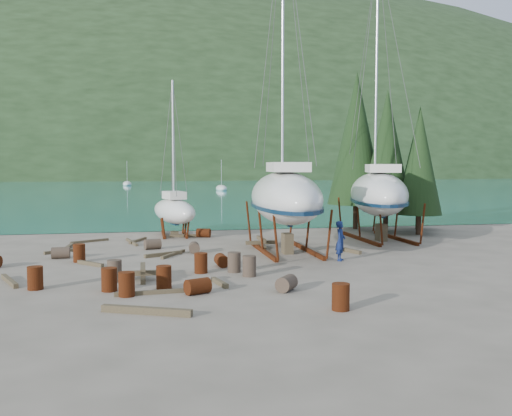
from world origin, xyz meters
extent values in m
plane|color=#62594D|center=(0.00, 0.00, 0.00)|extent=(600.00, 600.00, 0.00)
plane|color=#18787A|center=(0.00, 315.00, 0.01)|extent=(700.00, 700.00, 0.00)
ellipsoid|color=black|center=(0.00, 320.00, 0.00)|extent=(800.00, 360.00, 110.00)
cube|color=beige|center=(-20.00, 190.00, 2.00)|extent=(6.00, 5.00, 4.00)
cube|color=#A54C2D|center=(-20.00, 190.00, 4.80)|extent=(6.60, 5.60, 1.60)
cube|color=beige|center=(30.00, 190.00, 2.00)|extent=(6.00, 5.00, 4.00)
cube|color=#A54C2D|center=(30.00, 190.00, 4.80)|extent=(6.60, 5.60, 1.60)
cylinder|color=black|center=(12.50, 12.00, 0.80)|extent=(0.36, 0.36, 1.60)
cone|color=black|center=(12.50, 12.00, 5.80)|extent=(3.60, 3.60, 8.40)
cylinder|color=black|center=(14.00, 10.00, 0.68)|extent=(0.36, 0.36, 1.36)
cone|color=black|center=(14.00, 10.00, 4.93)|extent=(3.06, 3.06, 7.14)
cylinder|color=black|center=(11.00, 14.00, 0.92)|extent=(0.36, 0.36, 1.84)
cone|color=black|center=(11.00, 14.00, 6.67)|extent=(4.14, 4.14, 9.66)
cylinder|color=black|center=(15.50, 13.00, 0.72)|extent=(0.36, 0.36, 1.44)
cone|color=black|center=(15.50, 13.00, 5.22)|extent=(3.24, 3.24, 7.56)
ellipsoid|color=silver|center=(10.00, 80.00, 0.38)|extent=(2.00, 5.00, 1.40)
cylinder|color=silver|center=(10.00, 80.00, 3.23)|extent=(0.08, 0.08, 5.00)
ellipsoid|color=silver|center=(-8.00, 110.00, 0.38)|extent=(2.00, 5.00, 1.40)
cylinder|color=silver|center=(-8.00, 110.00, 3.23)|extent=(0.08, 0.08, 5.00)
ellipsoid|color=silver|center=(3.14, 4.13, 2.97)|extent=(4.71, 12.18, 2.77)
cube|color=#0A1F36|center=(3.14, 3.53, 2.03)|extent=(0.48, 2.15, 1.00)
cube|color=silver|center=(3.14, 3.53, 4.60)|extent=(2.27, 3.75, 0.50)
cylinder|color=silver|center=(3.14, 4.72, 11.58)|extent=(0.14, 0.14, 14.25)
cube|color=#622610|center=(1.93, 4.13, 0.10)|extent=(0.18, 6.53, 0.20)
cube|color=#622610|center=(4.35, 4.13, 0.10)|extent=(0.18, 6.53, 0.20)
cube|color=brown|center=(3.14, 3.53, 0.54)|extent=(0.50, 0.80, 1.08)
ellipsoid|color=silver|center=(10.14, 7.91, 2.91)|extent=(6.54, 11.91, 2.70)
cube|color=#0A1F36|center=(10.14, 7.34, 2.01)|extent=(0.84, 2.04, 1.00)
cube|color=silver|center=(10.14, 7.34, 4.51)|extent=(2.76, 3.82, 0.50)
cylinder|color=silver|center=(10.14, 8.49, 11.23)|extent=(0.14, 0.14, 13.73)
cube|color=#622610|center=(8.97, 7.91, 0.10)|extent=(0.18, 6.29, 0.20)
cube|color=#622610|center=(11.30, 7.91, 0.10)|extent=(0.18, 6.29, 0.20)
cube|color=brown|center=(10.14, 7.34, 0.53)|extent=(0.50, 0.80, 1.06)
ellipsoid|color=silver|center=(-2.36, 12.48, 1.65)|extent=(3.54, 6.73, 1.65)
cube|color=#0A1F36|center=(-2.36, 12.15, 1.28)|extent=(0.53, 1.18, 1.00)
cube|color=silver|center=(-2.36, 12.15, 2.73)|extent=(1.55, 2.14, 0.50)
cylinder|color=silver|center=(-2.36, 12.80, 6.44)|extent=(0.14, 0.14, 7.72)
cube|color=#622610|center=(-3.07, 12.48, 0.10)|extent=(0.18, 3.54, 0.20)
cube|color=#622610|center=(-1.65, 12.48, 0.10)|extent=(0.18, 3.54, 0.20)
cube|color=brown|center=(-2.36, 12.15, 0.16)|extent=(0.50, 0.80, 0.33)
imported|color=#121F50|center=(5.14, 0.81, 0.98)|extent=(0.77, 0.86, 1.96)
cylinder|color=#622610|center=(-8.41, -3.17, 0.44)|extent=(0.58, 0.58, 0.88)
cylinder|color=#2D2823|center=(0.85, -5.28, 0.29)|extent=(0.99, 1.05, 0.58)
cylinder|color=#622610|center=(-4.99, -5.01, 0.44)|extent=(0.58, 0.58, 0.88)
cylinder|color=#622610|center=(-0.53, 11.27, 0.29)|extent=(1.03, 0.86, 0.58)
cylinder|color=#2D2823|center=(-0.47, -1.15, 0.44)|extent=(0.58, 0.58, 0.88)
cylinder|color=#622610|center=(-0.83, 0.31, 0.29)|extent=(0.62, 0.91, 0.58)
cylinder|color=#622610|center=(1.88, -8.37, 0.44)|extent=(0.58, 0.58, 0.88)
cylinder|color=#622610|center=(-7.45, 2.91, 0.44)|extent=(0.58, 0.58, 0.88)
cylinder|color=#2D2823|center=(-3.88, 6.49, 0.29)|extent=(1.00, 0.80, 0.58)
cylinder|color=#622610|center=(-3.63, -3.96, 0.44)|extent=(0.58, 0.58, 0.88)
cylinder|color=#2D2823|center=(-1.72, 4.68, 0.29)|extent=(0.63, 0.91, 0.58)
cylinder|color=#622610|center=(-2.45, -5.15, 0.29)|extent=(1.04, 0.89, 0.58)
cylinder|color=#622610|center=(-5.65, -4.01, 0.44)|extent=(0.58, 0.58, 0.88)
cylinder|color=#622610|center=(-1.93, -1.09, 0.44)|extent=(0.58, 0.58, 0.88)
cylinder|color=#2D2823|center=(-8.49, 4.19, 0.29)|extent=(0.89, 0.60, 0.58)
cylinder|color=#2D2823|center=(-5.54, -2.23, 0.44)|extent=(0.58, 0.58, 0.88)
cylinder|color=#2D2823|center=(0.01, -2.22, 0.44)|extent=(0.58, 0.58, 0.88)
cube|color=brown|center=(-7.61, 10.23, 0.07)|extent=(2.19, 1.44, 0.14)
cube|color=brown|center=(6.53, 3.33, 0.10)|extent=(0.77, 1.89, 0.19)
cube|color=brown|center=(-8.53, 7.71, 0.09)|extent=(0.33, 2.14, 0.19)
cube|color=brown|center=(-4.14, -4.87, 0.07)|extent=(2.59, 0.39, 0.15)
cube|color=brown|center=(-6.84, 1.81, 0.09)|extent=(1.32, 1.42, 0.17)
cube|color=brown|center=(-1.80, 11.60, 0.10)|extent=(1.84, 0.35, 0.19)
cube|color=brown|center=(-1.45, -3.69, 0.09)|extent=(0.50, 1.61, 0.17)
cube|color=brown|center=(-3.38, 3.96, 0.09)|extent=(1.99, 1.22, 0.19)
cube|color=brown|center=(-4.72, 9.95, 0.08)|extent=(1.08, 2.23, 0.15)
cube|color=brown|center=(-2.87, 4.01, 0.08)|extent=(1.38, 2.35, 0.15)
cube|color=brown|center=(-9.65, -1.74, 0.09)|extent=(1.14, 2.38, 0.18)
cube|color=brown|center=(-5.08, 9.26, 0.07)|extent=(0.78, 2.89, 0.15)
cube|color=brown|center=(-4.31, -7.65, 0.11)|extent=(2.85, 1.46, 0.23)
cube|color=brown|center=(-8.64, 6.22, 0.08)|extent=(1.85, 1.35, 0.16)
cube|color=brown|center=(-4.41, -2.21, 0.10)|extent=(0.20, 1.80, 0.20)
cube|color=brown|center=(-4.41, -2.21, 0.30)|extent=(1.80, 0.20, 0.20)
cube|color=brown|center=(-4.41, -2.21, 0.50)|extent=(0.20, 1.80, 0.20)
cube|color=brown|center=(2.21, 5.90, 0.10)|extent=(0.20, 1.80, 0.20)
cube|color=brown|center=(2.21, 5.90, 0.30)|extent=(1.80, 0.20, 0.20)
cube|color=brown|center=(2.21, 5.90, 0.50)|extent=(0.20, 1.80, 0.20)
camera|label=1|loc=(-4.35, -25.67, 4.69)|focal=40.00mm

